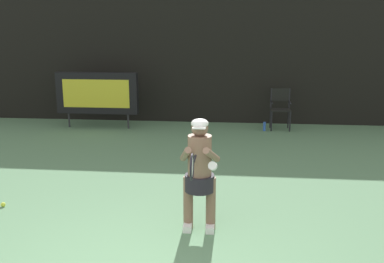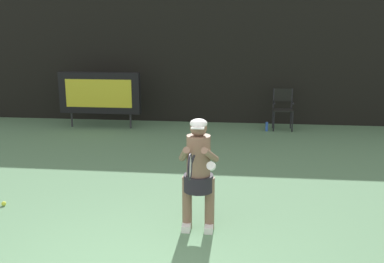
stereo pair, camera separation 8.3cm
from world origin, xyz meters
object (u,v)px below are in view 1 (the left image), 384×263
scoreboard (97,93)px  tennis_player (200,170)px  tennis_ball_loose (3,205)px  water_bottle (264,126)px  tennis_racket (192,166)px  umpire_chair (280,106)px

scoreboard → tennis_player: tennis_player is taller
scoreboard → tennis_ball_loose: bearing=-87.5°
scoreboard → tennis_player: bearing=-60.9°
scoreboard → tennis_ball_loose: (0.24, -5.40, -0.91)m
water_bottle → tennis_racket: bearing=-100.8°
water_bottle → tennis_ball_loose: bearing=-127.6°
scoreboard → umpire_chair: bearing=3.9°
water_bottle → tennis_racket: tennis_racket is taller
water_bottle → tennis_player: bearing=-101.7°
scoreboard → water_bottle: (4.47, 0.08, -0.82)m
scoreboard → tennis_player: size_ratio=1.46×
tennis_player → tennis_ball_loose: bearing=171.8°
tennis_player → water_bottle: bearing=78.3°
scoreboard → tennis_racket: bearing=-63.6°
tennis_ball_loose → water_bottle: bearing=52.4°
scoreboard → umpire_chair: (4.88, 0.33, -0.33)m
umpire_chair → tennis_player: bearing=-104.9°
scoreboard → water_bottle: scoreboard is taller
tennis_ball_loose → tennis_racket: bearing=-19.8°
umpire_chair → tennis_ball_loose: 7.40m
tennis_racket → tennis_ball_loose: (-2.98, 1.07, -1.05)m
tennis_player → tennis_ball_loose: (-3.01, 0.43, -0.79)m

